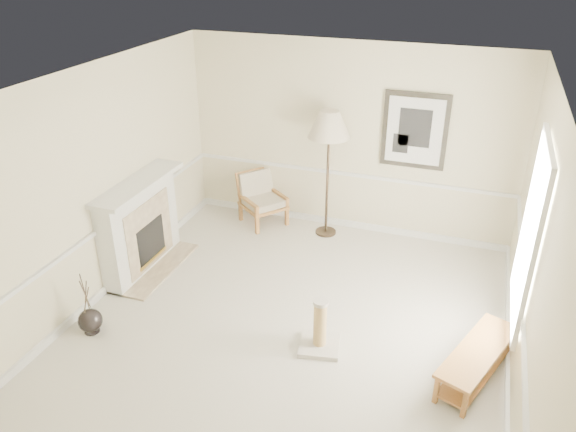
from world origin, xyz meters
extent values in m
plane|color=silver|center=(0.00, 0.00, 0.00)|extent=(5.50, 5.50, 0.00)
cube|color=beige|center=(0.00, 2.75, 1.45)|extent=(5.00, 0.04, 2.90)
cube|color=beige|center=(0.00, -2.75, 1.45)|extent=(5.00, 0.04, 2.90)
cube|color=beige|center=(-2.50, 0.00, 1.45)|extent=(0.04, 5.50, 2.90)
cube|color=beige|center=(2.50, 0.00, 1.45)|extent=(0.04, 5.50, 2.90)
cube|color=white|center=(0.00, 0.00, 2.90)|extent=(5.00, 5.50, 0.04)
cube|color=white|center=(0.00, 2.73, 0.05)|extent=(4.95, 0.04, 0.10)
cube|color=white|center=(0.00, 2.73, 0.90)|extent=(4.95, 0.04, 0.05)
cube|color=white|center=(2.46, 0.40, 1.50)|extent=(0.03, 1.20, 1.80)
cube|color=white|center=(2.45, 0.40, 1.50)|extent=(0.05, 1.34, 1.94)
cube|color=black|center=(0.95, 2.72, 1.70)|extent=(0.92, 0.04, 1.10)
cube|color=white|center=(0.95, 2.69, 1.70)|extent=(0.78, 0.01, 0.96)
cube|color=black|center=(0.95, 2.69, 1.75)|extent=(0.45, 0.01, 0.55)
cube|color=white|center=(-2.36, 0.60, 0.62)|extent=(0.28, 1.50, 1.25)
cube|color=white|center=(-2.31, 0.60, 1.28)|extent=(0.46, 1.64, 0.06)
cube|color=#C6B28E|center=(-2.21, 0.60, 0.55)|extent=(0.02, 1.05, 0.95)
cube|color=black|center=(-2.20, 0.60, 0.42)|extent=(0.02, 0.62, 0.58)
cube|color=gold|center=(-2.20, 0.60, 0.16)|extent=(0.01, 0.66, 0.05)
cube|color=#C6B28E|center=(-2.20, 0.60, 0.01)|extent=(0.60, 1.50, 0.03)
sphere|color=black|center=(-2.15, -0.87, 0.16)|extent=(0.28, 0.28, 0.28)
cylinder|color=black|center=(-2.15, -0.87, 0.04)|extent=(0.18, 0.18, 0.08)
cylinder|color=black|center=(-2.15, -0.87, 0.53)|extent=(0.03, 0.12, 0.44)
cylinder|color=black|center=(-2.15, -0.87, 0.49)|extent=(0.03, 0.15, 0.36)
cylinder|color=black|center=(-2.15, -0.87, 0.56)|extent=(0.02, 0.07, 0.52)
cube|color=#A66F35|center=(-1.22, 2.02, 0.17)|extent=(0.07, 0.07, 0.33)
cube|color=#A66F35|center=(-1.65, 2.35, 0.17)|extent=(0.07, 0.07, 0.33)
cube|color=#A66F35|center=(-0.88, 2.45, 0.17)|extent=(0.07, 0.07, 0.33)
cube|color=#A66F35|center=(-1.31, 2.78, 0.17)|extent=(0.07, 0.07, 0.33)
cube|color=#A66F35|center=(-1.27, 2.40, 0.31)|extent=(0.87, 0.87, 0.04)
cube|color=#A66F35|center=(-1.49, 2.57, 0.58)|extent=(0.49, 0.57, 0.48)
cube|color=#A66F35|center=(-1.44, 2.19, 0.46)|extent=(0.52, 0.42, 0.04)
cube|color=#A66F35|center=(-1.10, 2.61, 0.46)|extent=(0.52, 0.42, 0.04)
cube|color=white|center=(-1.27, 2.40, 0.39)|extent=(0.79, 0.79, 0.11)
cube|color=white|center=(-1.45, 2.54, 0.60)|extent=(0.49, 0.55, 0.43)
cylinder|color=black|center=(-0.22, 2.40, 0.02)|extent=(0.32, 0.32, 0.03)
cylinder|color=black|center=(-0.22, 2.40, 0.91)|extent=(0.04, 0.04, 1.77)
cone|color=beige|center=(-0.22, 2.40, 1.77)|extent=(0.78, 0.78, 0.39)
cube|color=#A66F35|center=(2.15, -0.15, 0.35)|extent=(0.83, 1.36, 0.04)
cube|color=#A66F35|center=(2.15, -0.15, 0.09)|extent=(0.74, 1.25, 0.03)
cube|color=#A66F35|center=(1.80, -0.65, 0.17)|extent=(0.06, 0.06, 0.33)
cube|color=#A66F35|center=(2.08, -0.76, 0.17)|extent=(0.06, 0.06, 0.33)
cube|color=#A66F35|center=(2.22, 0.46, 0.17)|extent=(0.06, 0.06, 0.33)
cube|color=#A66F35|center=(2.50, 0.36, 0.17)|extent=(0.06, 0.06, 0.33)
cube|color=beige|center=(0.46, -0.24, 0.03)|extent=(0.53, 0.53, 0.06)
cylinder|color=tan|center=(0.46, -0.24, 0.33)|extent=(0.15, 0.15, 0.54)
cylinder|color=beige|center=(0.46, -0.24, 0.62)|extent=(0.17, 0.17, 0.05)
camera|label=1|loc=(1.80, -5.09, 4.23)|focal=35.00mm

